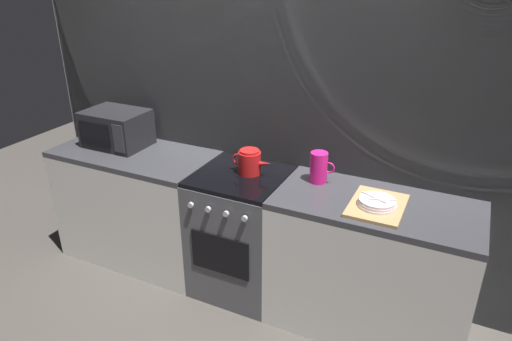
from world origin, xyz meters
name	(u,v)px	position (x,y,z in m)	size (l,w,h in m)	color
ground_plane	(242,284)	(0.00, 0.00, 0.00)	(8.00, 8.00, 0.00)	#47423D
back_wall	(262,117)	(0.00, 0.32, 1.20)	(3.60, 0.05, 2.40)	gray
counter_left	(139,205)	(-0.90, 0.00, 0.45)	(1.20, 0.60, 0.90)	silver
stove_unit	(241,232)	(0.00, 0.00, 0.45)	(0.60, 0.63, 0.90)	#4C4C51
counter_right	(369,266)	(0.90, 0.00, 0.45)	(1.20, 0.60, 0.90)	silver
microwave	(116,128)	(-1.09, 0.06, 1.04)	(0.46, 0.35, 0.27)	black
kettle	(250,162)	(0.05, 0.04, 0.98)	(0.28, 0.15, 0.17)	red
pitcher	(319,167)	(0.50, 0.12, 1.00)	(0.16, 0.11, 0.20)	#E5197A
dish_pile	(377,204)	(0.91, -0.06, 0.92)	(0.30, 0.40, 0.07)	tan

